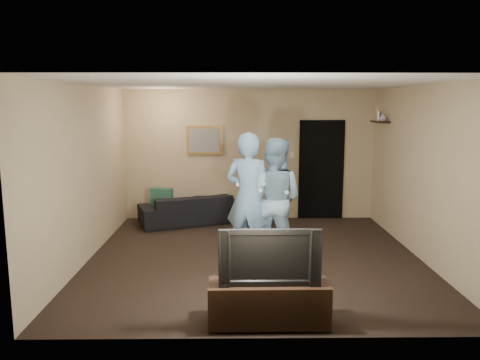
{
  "coord_description": "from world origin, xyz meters",
  "views": [
    {
      "loc": [
        -0.3,
        -6.86,
        2.32
      ],
      "look_at": [
        -0.22,
        0.3,
        1.15
      ],
      "focal_mm": 35.0,
      "sensor_mm": 36.0,
      "label": 1
    }
  ],
  "objects_px": {
    "sofa": "(191,209)",
    "wii_player_left": "(248,198)",
    "wii_player_right": "(274,200)",
    "tv_console": "(269,303)",
    "television": "(269,255)"
  },
  "relations": [
    {
      "from": "sofa",
      "to": "wii_player_left",
      "type": "xyz_separation_m",
      "value": [
        1.06,
        -2.24,
        0.68
      ]
    },
    {
      "from": "tv_console",
      "to": "sofa",
      "type": "bearing_deg",
      "value": 105.29
    },
    {
      "from": "wii_player_left",
      "to": "wii_player_right",
      "type": "relative_size",
      "value": 1.05
    },
    {
      "from": "sofa",
      "to": "wii_player_left",
      "type": "distance_m",
      "value": 2.57
    },
    {
      "from": "tv_console",
      "to": "television",
      "type": "height_order",
      "value": "television"
    },
    {
      "from": "wii_player_left",
      "to": "sofa",
      "type": "bearing_deg",
      "value": 115.3
    },
    {
      "from": "sofa",
      "to": "wii_player_right",
      "type": "bearing_deg",
      "value": 103.04
    },
    {
      "from": "television",
      "to": "wii_player_right",
      "type": "distance_m",
      "value": 2.16
    },
    {
      "from": "sofa",
      "to": "tv_console",
      "type": "height_order",
      "value": "sofa"
    },
    {
      "from": "tv_console",
      "to": "wii_player_right",
      "type": "bearing_deg",
      "value": 83.63
    },
    {
      "from": "wii_player_left",
      "to": "wii_player_right",
      "type": "height_order",
      "value": "wii_player_left"
    },
    {
      "from": "television",
      "to": "wii_player_left",
      "type": "xyz_separation_m",
      "value": [
        -0.15,
        2.07,
        0.18
      ]
    },
    {
      "from": "sofa",
      "to": "television",
      "type": "bearing_deg",
      "value": 85.19
    },
    {
      "from": "tv_console",
      "to": "wii_player_right",
      "type": "distance_m",
      "value": 2.26
    },
    {
      "from": "sofa",
      "to": "tv_console",
      "type": "relative_size",
      "value": 1.55
    }
  ]
}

